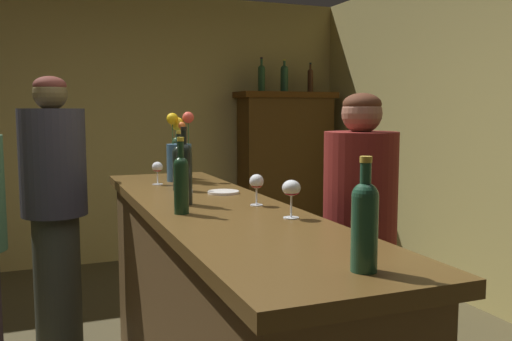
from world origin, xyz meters
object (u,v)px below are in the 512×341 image
object	(u,v)px
wine_glass_front	(291,190)
display_bottle_midleft	(284,77)
flower_arrangement	(179,154)
display_bottle_center	(310,79)
display_bottle_left	(261,77)
wine_bottle_malbec	(365,221)
wine_bottle_syrah	(178,155)
bar_counter	(215,321)
wine_bottle_chardonnay	(181,181)
bartender	(359,251)
display_cabinet	(285,169)
wine_glass_rear	(157,168)
wine_glass_mid	(257,183)
patron_in_grey	(55,205)
wine_bottle_merlot	(179,165)
cheese_plate	(223,192)
wine_bottle_rose	(184,170)

from	to	relation	value
wine_glass_front	display_bottle_midleft	size ratio (longest dim) A/B	0.45
flower_arrangement	display_bottle_center	size ratio (longest dim) A/B	1.32
display_bottle_left	wine_bottle_malbec	bearing A→B (deg)	-108.50
wine_bottle_syrah	display_bottle_midleft	xyz separation A→B (m)	(1.58, 1.90, 0.62)
display_bottle_center	bar_counter	bearing A→B (deg)	-123.89
wine_bottle_chardonnay	wine_glass_front	xyz separation A→B (m)	(0.37, -0.25, -0.02)
wine_bottle_chardonnay	bartender	bearing A→B (deg)	-4.98
display_cabinet	wine_glass_rear	size ratio (longest dim) A/B	13.01
wine_glass_mid	bartender	size ratio (longest dim) A/B	0.09
display_bottle_left	patron_in_grey	xyz separation A→B (m)	(-2.05, -1.76, -0.91)
wine_bottle_syrah	wine_bottle_chardonnay	world-z (taller)	wine_bottle_syrah
wine_bottle_malbec	flower_arrangement	distance (m)	1.97
wine_glass_rear	patron_in_grey	world-z (taller)	patron_in_grey
wine_bottle_merlot	flower_arrangement	world-z (taller)	flower_arrangement
wine_bottle_malbec	display_bottle_midleft	xyz separation A→B (m)	(1.60, 4.04, 0.62)
bar_counter	wine_bottle_syrah	size ratio (longest dim) A/B	7.94
wine_bottle_malbec	wine_glass_mid	distance (m)	1.03
wine_bottle_merlot	wine_glass_rear	xyz separation A→B (m)	(-0.06, 0.26, -0.04)
display_cabinet	bar_counter	bearing A→B (deg)	-119.90
wine_bottle_syrah	wine_glass_mid	world-z (taller)	wine_bottle_syrah
bar_counter	bartender	world-z (taller)	bartender
cheese_plate	wine_bottle_chardonnay	bearing A→B (deg)	-125.42
display_cabinet	display_bottle_midleft	bearing A→B (deg)	-180.00
display_cabinet	wine_bottle_malbec	bearing A→B (deg)	-111.91
wine_bottle_rose	cheese_plate	xyz separation A→B (m)	(0.26, 0.25, -0.15)
wine_glass_rear	display_bottle_left	size ratio (longest dim) A/B	0.37
wine_glass_mid	cheese_plate	world-z (taller)	wine_glass_mid
wine_glass_mid	wine_glass_rear	xyz separation A→B (m)	(-0.27, 0.83, -0.01)
wine_glass_rear	patron_in_grey	bearing A→B (deg)	142.16
wine_glass_rear	cheese_plate	distance (m)	0.51
flower_arrangement	wine_glass_mid	bearing A→B (deg)	-83.23
wine_bottle_syrah	bartender	world-z (taller)	bartender
wine_glass_mid	cheese_plate	distance (m)	0.40
wine_bottle_merlot	flower_arrangement	bearing A→B (deg)	76.47
wine_glass_rear	cheese_plate	xyz separation A→B (m)	(0.24, -0.44, -0.09)
cheese_plate	wine_bottle_merlot	bearing A→B (deg)	133.75
wine_bottle_syrah	wine_glass_mid	size ratio (longest dim) A/B	2.33
display_cabinet	display_bottle_midleft	size ratio (longest dim) A/B	5.01
wine_bottle_malbec	wine_glass_rear	xyz separation A→B (m)	(-0.16, 1.86, -0.04)
patron_in_grey	bartender	bearing A→B (deg)	-8.92
display_bottle_left	wine_bottle_rose	bearing A→B (deg)	-118.06
wine_bottle_chardonnay	cheese_plate	bearing A→B (deg)	54.58
display_bottle_midleft	display_bottle_center	size ratio (longest dim) A/B	1.09
wine_bottle_merlot	wine_bottle_chardonnay	bearing A→B (deg)	-102.93
flower_arrangement	cheese_plate	bearing A→B (deg)	-81.13
wine_glass_front	display_bottle_center	xyz separation A→B (m)	(1.78, 3.33, 0.63)
bartender	display_bottle_midleft	bearing A→B (deg)	-96.24
wine_bottle_rose	bartender	xyz separation A→B (m)	(0.73, -0.28, -0.37)
wine_bottle_syrah	wine_glass_mid	distance (m)	1.12
bar_counter	display_bottle_midleft	distance (m)	3.60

